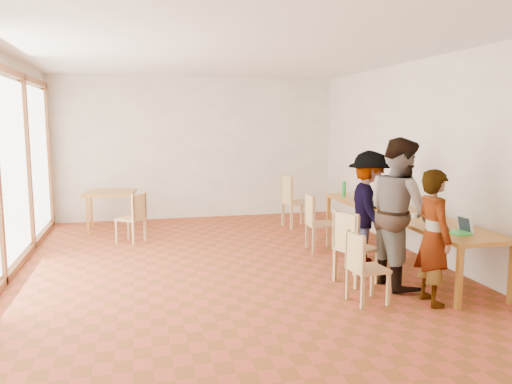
% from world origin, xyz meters
% --- Properties ---
extents(ground, '(8.00, 8.00, 0.00)m').
position_xyz_m(ground, '(0.00, 0.00, 0.00)').
color(ground, '#A84128').
rests_on(ground, ground).
extents(wall_back, '(6.00, 0.10, 3.00)m').
position_xyz_m(wall_back, '(0.00, 4.00, 1.50)').
color(wall_back, white).
rests_on(wall_back, ground).
extents(wall_front, '(6.00, 0.10, 3.00)m').
position_xyz_m(wall_front, '(0.00, -4.00, 1.50)').
color(wall_front, white).
rests_on(wall_front, ground).
extents(wall_right, '(0.10, 8.00, 3.00)m').
position_xyz_m(wall_right, '(3.00, 0.00, 1.50)').
color(wall_right, white).
rests_on(wall_right, ground).
extents(ceiling, '(6.00, 8.00, 0.04)m').
position_xyz_m(ceiling, '(0.00, 0.00, 3.02)').
color(ceiling, white).
rests_on(ceiling, wall_back).
extents(communal_table, '(0.80, 4.00, 0.75)m').
position_xyz_m(communal_table, '(2.50, -0.11, 0.70)').
color(communal_table, '#A66B25').
rests_on(communal_table, ground).
extents(side_table, '(0.90, 0.90, 0.75)m').
position_xyz_m(side_table, '(-1.77, 3.07, 0.67)').
color(side_table, '#A66B25').
rests_on(side_table, ground).
extents(chair_near, '(0.42, 0.42, 0.44)m').
position_xyz_m(chair_near, '(1.19, -1.64, 0.51)').
color(chair_near, tan).
rests_on(chair_near, ground).
extents(chair_mid, '(0.57, 0.57, 0.50)m').
position_xyz_m(chair_mid, '(1.36, -0.96, 0.57)').
color(chair_mid, tan).
rests_on(chair_mid, ground).
extents(chair_far, '(0.44, 0.44, 0.48)m').
position_xyz_m(chair_far, '(1.50, 0.71, 0.56)').
color(chair_far, tan).
rests_on(chair_far, ground).
extents(chair_empty, '(0.54, 0.54, 0.55)m').
position_xyz_m(chair_empty, '(1.66, 2.50, 0.63)').
color(chair_empty, tan).
rests_on(chair_empty, ground).
extents(chair_spare, '(0.55, 0.55, 0.45)m').
position_xyz_m(chair_spare, '(-1.32, 1.96, 0.52)').
color(chair_spare, tan).
rests_on(chair_spare, ground).
extents(person_near, '(0.40, 0.58, 1.54)m').
position_xyz_m(person_near, '(1.98, -1.81, 0.77)').
color(person_near, gray).
rests_on(person_near, ground).
extents(person_mid, '(0.72, 0.92, 1.87)m').
position_xyz_m(person_mid, '(1.93, -1.13, 0.94)').
color(person_mid, gray).
rests_on(person_mid, ground).
extents(person_far, '(0.81, 1.17, 1.65)m').
position_xyz_m(person_far, '(1.99, -0.15, 0.83)').
color(person_far, gray).
rests_on(person_far, ground).
extents(laptop_near, '(0.25, 0.28, 0.22)m').
position_xyz_m(laptop_near, '(2.46, -1.63, 0.81)').
color(laptop_near, '#3CDB51').
rests_on(laptop_near, communal_table).
extents(laptop_mid, '(0.22, 0.26, 0.21)m').
position_xyz_m(laptop_mid, '(2.49, 0.02, 0.81)').
color(laptop_mid, '#3CDB51').
rests_on(laptop_mid, communal_table).
extents(laptop_far, '(0.28, 0.30, 0.22)m').
position_xyz_m(laptop_far, '(2.46, 0.67, 0.81)').
color(laptop_far, '#3CDB51').
rests_on(laptop_far, communal_table).
extents(yellow_mug, '(0.14, 0.14, 0.10)m').
position_xyz_m(yellow_mug, '(2.73, 0.65, 0.80)').
color(yellow_mug, yellow).
rests_on(yellow_mug, communal_table).
extents(green_bottle, '(0.07, 0.07, 0.28)m').
position_xyz_m(green_bottle, '(2.25, 1.36, 0.89)').
color(green_bottle, '#1D8032').
rests_on(green_bottle, communal_table).
extents(clear_glass, '(0.07, 0.07, 0.09)m').
position_xyz_m(clear_glass, '(2.43, 1.44, 0.80)').
color(clear_glass, silver).
rests_on(clear_glass, communal_table).
extents(condiment_cup, '(0.08, 0.08, 0.06)m').
position_xyz_m(condiment_cup, '(2.42, -0.66, 0.78)').
color(condiment_cup, white).
rests_on(condiment_cup, communal_table).
extents(pink_phone, '(0.05, 0.10, 0.01)m').
position_xyz_m(pink_phone, '(2.34, 0.56, 0.76)').
color(pink_phone, '#E9497F').
rests_on(pink_phone, communal_table).
extents(black_pouch, '(0.16, 0.26, 0.09)m').
position_xyz_m(black_pouch, '(2.24, 0.29, 0.80)').
color(black_pouch, black).
rests_on(black_pouch, communal_table).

